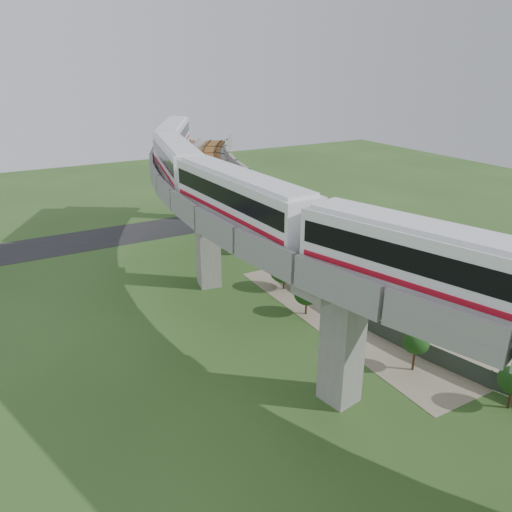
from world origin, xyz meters
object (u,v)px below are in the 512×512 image
object	(u,v)px
car_white	(443,317)
car_red	(406,278)
metro_train	(231,175)
car_dark	(384,284)

from	to	relation	value
car_white	car_red	size ratio (longest dim) A/B	0.87
car_white	car_red	distance (m)	7.96
metro_train	car_white	xyz separation A→B (m)	(14.56, -10.97, -11.68)
metro_train	car_white	world-z (taller)	metro_train
car_red	car_dark	distance (m)	2.72
metro_train	car_dark	bearing A→B (deg)	-12.72
car_dark	car_white	bearing A→B (deg)	177.98
car_dark	car_red	bearing A→B (deg)	-95.16
metro_train	car_white	distance (m)	21.65
metro_train	car_red	bearing A→B (deg)	-11.57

